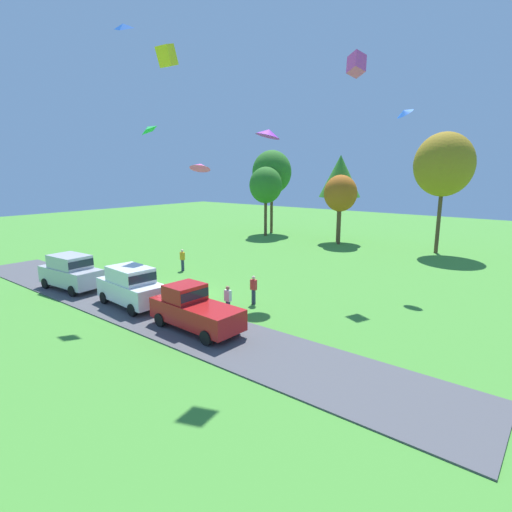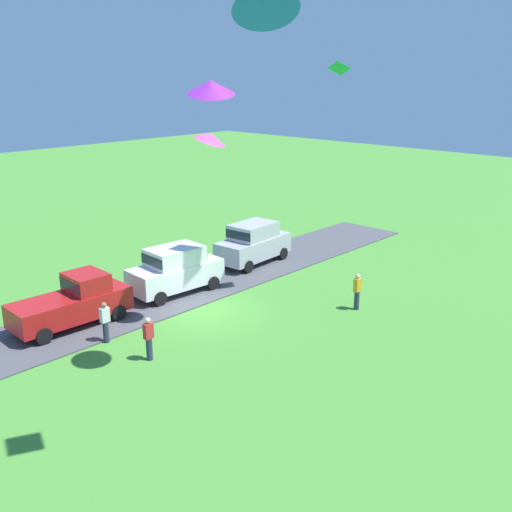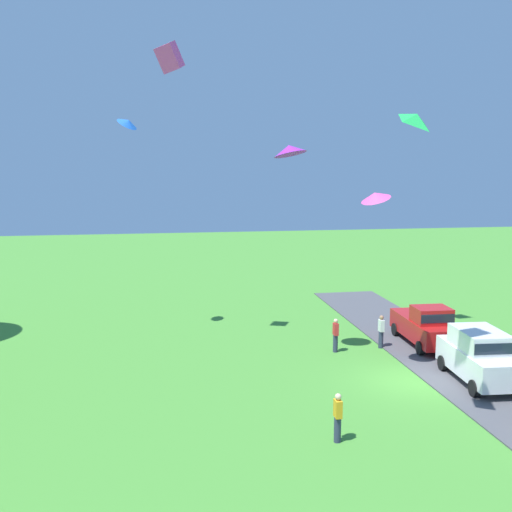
{
  "view_description": "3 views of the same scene",
  "coord_description": "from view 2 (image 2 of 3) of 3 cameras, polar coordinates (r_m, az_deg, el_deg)",
  "views": [
    {
      "loc": [
        18.65,
        -15.55,
        7.58
      ],
      "look_at": [
        2.82,
        4.27,
        2.27
      ],
      "focal_mm": 28.0,
      "sensor_mm": 36.0,
      "label": 1
    },
    {
      "loc": [
        16.7,
        18.74,
        10.44
      ],
      "look_at": [
        2.87,
        5.79,
        4.54
      ],
      "focal_mm": 42.0,
      "sensor_mm": 36.0,
      "label": 2
    },
    {
      "loc": [
        -23.23,
        10.65,
        9.22
      ],
      "look_at": [
        2.39,
        6.27,
        5.29
      ],
      "focal_mm": 42.0,
      "sensor_mm": 36.0,
      "label": 3
    }
  ],
  "objects": [
    {
      "name": "kite_delta_near_flag",
      "position": [
        10.26,
        0.88,
        22.98
      ],
      "size": [
        1.52,
        1.51,
        0.82
      ],
      "primitive_type": "cone",
      "rotation": [
        -0.58,
        0.0,
        2.49
      ],
      "color": "blue"
    },
    {
      "name": "kite_diamond_topmost",
      "position": [
        27.6,
        7.97,
        17.52
      ],
      "size": [
        1.22,
        1.12,
        0.69
      ],
      "primitive_type": "pyramid",
      "rotation": [
        0.46,
        0.0,
        5.18
      ],
      "color": "green"
    },
    {
      "name": "person_beside_suv",
      "position": [
        22.88,
        -10.18,
        -7.72
      ],
      "size": [
        0.36,
        0.24,
        1.71
      ],
      "color": "#2D334C",
      "rests_on": "ground"
    },
    {
      "name": "car_suv_by_flagpole",
      "position": [
        33.41,
        -0.26,
        1.4
      ],
      "size": [
        4.72,
        2.31,
        2.28
      ],
      "color": "#B7B7BC",
      "rests_on": "ground"
    },
    {
      "name": "ground_plane",
      "position": [
        27.19,
        -4.81,
        -5.37
      ],
      "size": [
        120.0,
        120.0,
        0.0
      ],
      "primitive_type": "plane",
      "color": "#478E33"
    },
    {
      "name": "car_pickup_near_entrance",
      "position": [
        26.52,
        -16.89,
        -4.11
      ],
      "size": [
        5.07,
        2.21,
        2.14
      ],
      "color": "red",
      "rests_on": "ground"
    },
    {
      "name": "pavement_strip",
      "position": [
        29.23,
        -8.62,
        -3.78
      ],
      "size": [
        36.0,
        4.4,
        0.06
      ],
      "primitive_type": "cube",
      "color": "#4C4C51",
      "rests_on": "ground"
    },
    {
      "name": "person_on_lawn",
      "position": [
        24.64,
        -14.17,
        -6.11
      ],
      "size": [
        0.36,
        0.24,
        1.71
      ],
      "color": "#2D334C",
      "rests_on": "ground"
    },
    {
      "name": "car_suv_far_end",
      "position": [
        29.16,
        -7.69,
        -1.16
      ],
      "size": [
        4.72,
        2.31,
        2.28
      ],
      "color": "white",
      "rests_on": "ground"
    },
    {
      "name": "person_watching_sky",
      "position": [
        27.5,
        9.61,
        -3.33
      ],
      "size": [
        0.36,
        0.24,
        1.71
      ],
      "color": "#2D334C",
      "rests_on": "ground"
    },
    {
      "name": "kite_delta_mid_center",
      "position": [
        23.62,
        -4.34,
        11.2
      ],
      "size": [
        1.72,
        1.73,
        0.72
      ],
      "primitive_type": "cone",
      "rotation": [
        -0.34,
        0.0,
        0.47
      ],
      "color": "#EA4C9E"
    },
    {
      "name": "kite_delta_high_right",
      "position": [
        19.35,
        -4.33,
        15.75
      ],
      "size": [
        2.18,
        2.18,
        0.76
      ],
      "primitive_type": "cone",
      "rotation": [
        -0.23,
        0.0,
        5.55
      ],
      "color": "purple"
    }
  ]
}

